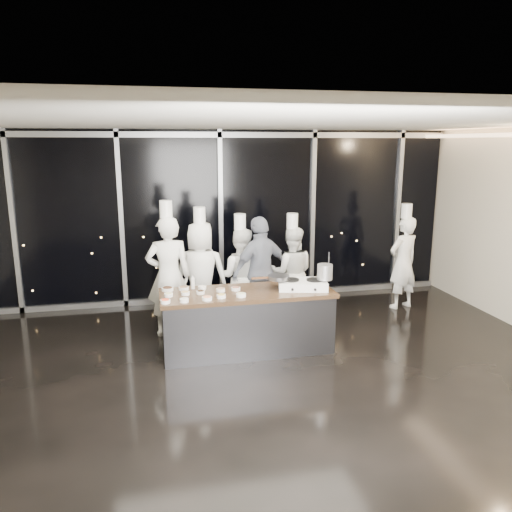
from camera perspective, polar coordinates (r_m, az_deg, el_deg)
The scene contains 15 objects.
ground at distance 6.62m, azimuth 0.56°, elevation -13.75°, with size 9.00×9.00×0.00m, color black.
room_shell at distance 6.01m, azimuth 2.25°, elevation 5.96°, with size 9.02×7.02×3.21m.
window_wall at distance 9.40m, azimuth -4.08°, elevation 4.45°, with size 8.90×0.11×3.20m.
demo_counter at distance 7.25m, azimuth -1.02°, elevation -7.42°, with size 2.46×0.86×0.90m.
stove at distance 7.25m, azimuth 5.36°, elevation -3.22°, with size 0.77×0.57×0.14m.
frying_pan at distance 7.20m, azimuth 2.53°, elevation -2.44°, with size 0.59×0.39×0.05m.
stock_pot at distance 7.23m, azimuth 7.87°, elevation -1.82°, with size 0.22×0.22×0.22m, color #B6B6B9.
prep_bowls at distance 6.99m, azimuth -6.70°, elevation -4.22°, with size 1.16×0.71×0.05m.
squeeze_bottle at distance 7.25m, azimuth -7.24°, elevation -3.01°, with size 0.06×0.06×0.21m.
chef_far_left at distance 7.82m, azimuth -9.96°, elevation -2.20°, with size 0.70×0.46×2.12m.
chef_left at distance 8.12m, azimuth -6.31°, elevation -2.08°, with size 0.97×0.77×1.98m.
chef_center at distance 8.24m, azimuth -1.80°, elevation -2.25°, with size 0.94×0.83×1.85m.
guest at distance 8.11m, azimuth 0.55°, elevation -1.82°, with size 1.16×0.84×1.82m.
chef_right at distance 8.55m, azimuth 4.07°, elevation -1.83°, with size 0.90×0.78×1.81m.
chef_side at distance 9.39m, azimuth 16.47°, elevation -0.61°, with size 0.71×0.57×1.92m.
Camera 1 is at (-1.32, -5.77, 2.97)m, focal length 35.00 mm.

